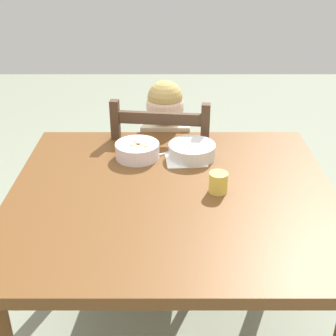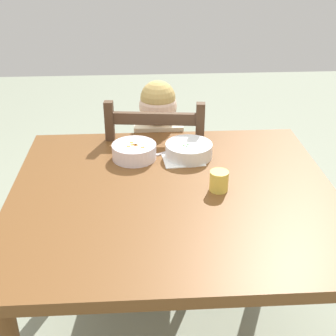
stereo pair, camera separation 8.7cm
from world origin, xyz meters
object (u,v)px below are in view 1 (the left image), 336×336
(child_figure, at_px, (165,152))
(spoon, at_px, (153,156))
(drinking_cup, at_px, (218,182))
(bowl_of_peas, at_px, (192,150))
(dining_table, at_px, (172,218))
(bowl_of_carrots, at_px, (137,150))
(dining_chair, at_px, (164,185))

(child_figure, bearing_deg, spoon, -98.78)
(drinking_cup, bearing_deg, bowl_of_peas, 106.39)
(dining_table, distance_m, bowl_of_carrots, 0.33)
(dining_chair, relative_size, bowl_of_peas, 5.07)
(dining_table, bearing_deg, bowl_of_peas, 73.28)
(bowl_of_carrots, distance_m, spoon, 0.07)
(spoon, bearing_deg, bowl_of_carrots, -176.60)
(dining_chair, distance_m, drinking_cup, 0.68)
(dining_table, relative_size, dining_chair, 1.21)
(bowl_of_carrots, bearing_deg, dining_table, -62.86)
(bowl_of_peas, relative_size, spoon, 1.43)
(bowl_of_peas, height_order, bowl_of_carrots, bowl_of_carrots)
(dining_table, relative_size, drinking_cup, 15.71)
(bowl_of_peas, distance_m, bowl_of_carrots, 0.21)
(child_figure, relative_size, bowl_of_peas, 5.29)
(dining_table, distance_m, spoon, 0.30)
(child_figure, height_order, spoon, child_figure)
(dining_table, height_order, bowl_of_peas, bowl_of_peas)
(dining_chair, xyz_separation_m, child_figure, (0.01, -0.01, 0.18))
(child_figure, bearing_deg, bowl_of_carrots, -110.19)
(child_figure, distance_m, drinking_cup, 0.60)
(dining_chair, bearing_deg, child_figure, -56.45)
(drinking_cup, bearing_deg, bowl_of_carrots, 138.00)
(child_figure, distance_m, bowl_of_peas, 0.34)
(dining_chair, bearing_deg, dining_table, -86.59)
(dining_chair, xyz_separation_m, bowl_of_peas, (0.11, -0.30, 0.33))
(drinking_cup, bearing_deg, dining_chair, 108.66)
(dining_table, height_order, drinking_cup, drinking_cup)
(bowl_of_carrots, height_order, drinking_cup, drinking_cup)
(dining_chair, bearing_deg, spoon, -97.48)
(dining_table, xyz_separation_m, bowl_of_peas, (0.08, 0.26, 0.14))
(bowl_of_peas, xyz_separation_m, drinking_cup, (0.08, -0.26, 0.01))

